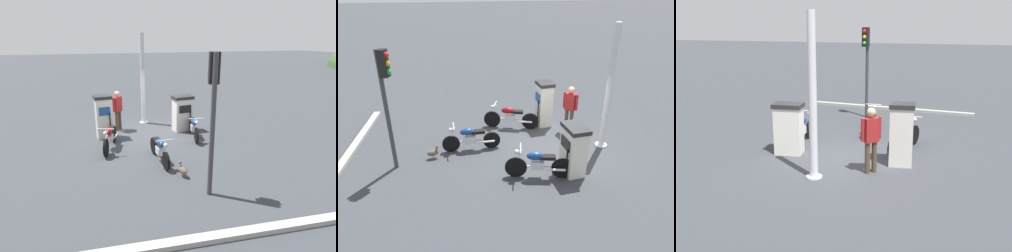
% 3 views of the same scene
% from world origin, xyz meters
% --- Properties ---
extents(ground_plane, '(120.00, 120.00, 0.00)m').
position_xyz_m(ground_plane, '(0.00, 0.00, 0.00)').
color(ground_plane, '#383A3F').
extents(fuel_pump_near, '(0.61, 0.72, 1.69)m').
position_xyz_m(fuel_pump_near, '(-0.28, -1.63, 0.86)').
color(fuel_pump_near, silver).
rests_on(fuel_pump_near, ground).
extents(fuel_pump_far, '(0.65, 0.90, 1.49)m').
position_xyz_m(fuel_pump_far, '(-0.28, 1.63, 0.76)').
color(fuel_pump_far, silver).
rests_on(fuel_pump_far, ground).
extents(motorcycle_near_pump, '(1.97, 0.81, 0.95)m').
position_xyz_m(motorcycle_near_pump, '(1.01, -1.53, 0.45)').
color(motorcycle_near_pump, black).
rests_on(motorcycle_near_pump, ground).
extents(motorcycle_far_pump, '(1.90, 0.67, 0.95)m').
position_xyz_m(motorcycle_far_pump, '(0.76, 1.74, 0.47)').
color(motorcycle_far_pump, black).
rests_on(motorcycle_far_pump, ground).
extents(motorcycle_extra, '(1.89, 0.56, 0.92)m').
position_xyz_m(motorcycle_extra, '(2.55, -0.11, 0.43)').
color(motorcycle_extra, black).
rests_on(motorcycle_extra, ground).
extents(attendant_person, '(0.45, 0.48, 1.69)m').
position_xyz_m(attendant_person, '(-1.06, -0.99, 0.97)').
color(attendant_person, '#473828').
rests_on(attendant_person, ground).
extents(wandering_duck, '(0.43, 0.25, 0.44)m').
position_xyz_m(wandering_duck, '(3.74, 0.26, 0.21)').
color(wandering_duck, brown).
rests_on(wandering_duck, ground).
extents(roadside_traffic_light, '(0.40, 0.28, 3.52)m').
position_xyz_m(roadside_traffic_light, '(4.74, 0.62, 2.42)').
color(roadside_traffic_light, '#38383A').
rests_on(roadside_traffic_light, ground).
extents(canopy_support_pole, '(0.40, 0.40, 4.00)m').
position_xyz_m(canopy_support_pole, '(-1.80, 0.26, 1.92)').
color(canopy_support_pole, silver).
rests_on(canopy_support_pole, ground).
extents(road_edge_kerb, '(0.68, 7.16, 0.12)m').
position_xyz_m(road_edge_kerb, '(6.42, 0.00, 0.06)').
color(road_edge_kerb, '#9E9E93').
rests_on(road_edge_kerb, ground).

